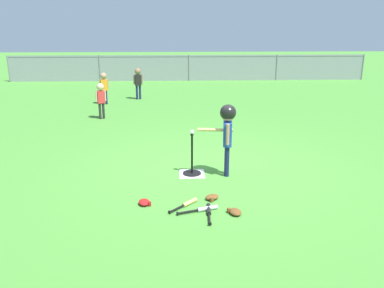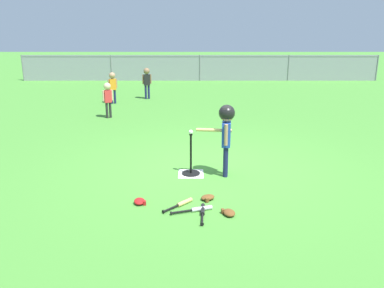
{
  "view_description": "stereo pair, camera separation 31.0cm",
  "coord_description": "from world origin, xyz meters",
  "px_view_note": "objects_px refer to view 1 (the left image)",
  "views": [
    {
      "loc": [
        -0.67,
        -6.97,
        2.56
      ],
      "look_at": [
        -0.38,
        -0.33,
        0.55
      ],
      "focal_mm": 37.81,
      "sensor_mm": 36.0,
      "label": 1
    },
    {
      "loc": [
        -0.36,
        -6.97,
        2.56
      ],
      "look_at": [
        -0.38,
        -0.33,
        0.55
      ],
      "focal_mm": 37.81,
      "sensor_mm": 36.0,
      "label": 2
    }
  ],
  "objects_px": {
    "fielder_deep_left": "(101,96)",
    "glove_by_plate": "(144,202)",
    "spare_bat_wood": "(187,204)",
    "glove_near_bats": "(235,212)",
    "glove_tossed_aside": "(212,197)",
    "fielder_deep_center": "(138,79)",
    "fielder_near_left": "(104,84)",
    "spare_bat_silver": "(203,209)",
    "batter_child": "(227,125)",
    "baseball_on_tee": "(192,132)",
    "spare_bat_black": "(209,211)",
    "batting_tee": "(192,168)"
  },
  "relations": [
    {
      "from": "batting_tee",
      "to": "fielder_near_left",
      "type": "height_order",
      "value": "fielder_near_left"
    },
    {
      "from": "fielder_near_left",
      "to": "glove_tossed_aside",
      "type": "xyz_separation_m",
      "value": [
        2.8,
        -7.48,
        -0.62
      ]
    },
    {
      "from": "fielder_deep_left",
      "to": "spare_bat_wood",
      "type": "distance_m",
      "value": 6.06
    },
    {
      "from": "fielder_deep_center",
      "to": "glove_tossed_aside",
      "type": "bearing_deg",
      "value": -77.9
    },
    {
      "from": "glove_tossed_aside",
      "to": "fielder_deep_center",
      "type": "bearing_deg",
      "value": 102.1
    },
    {
      "from": "spare_bat_silver",
      "to": "glove_by_plate",
      "type": "relative_size",
      "value": 2.45
    },
    {
      "from": "glove_tossed_aside",
      "to": "fielder_deep_left",
      "type": "bearing_deg",
      "value": 115.2
    },
    {
      "from": "glove_near_bats",
      "to": "glove_tossed_aside",
      "type": "relative_size",
      "value": 0.92
    },
    {
      "from": "fielder_deep_center",
      "to": "spare_bat_wood",
      "type": "height_order",
      "value": "fielder_deep_center"
    },
    {
      "from": "fielder_deep_center",
      "to": "fielder_near_left",
      "type": "bearing_deg",
      "value": -140.21
    },
    {
      "from": "fielder_deep_left",
      "to": "glove_by_plate",
      "type": "distance_m",
      "value": 5.8
    },
    {
      "from": "batter_child",
      "to": "fielder_deep_left",
      "type": "height_order",
      "value": "batter_child"
    },
    {
      "from": "fielder_deep_left",
      "to": "spare_bat_wood",
      "type": "xyz_separation_m",
      "value": [
        2.16,
        -5.62,
        -0.6
      ]
    },
    {
      "from": "glove_by_plate",
      "to": "baseball_on_tee",
      "type": "bearing_deg",
      "value": 58.2
    },
    {
      "from": "batting_tee",
      "to": "spare_bat_silver",
      "type": "bearing_deg",
      "value": -86.21
    },
    {
      "from": "spare_bat_wood",
      "to": "glove_tossed_aside",
      "type": "xyz_separation_m",
      "value": [
        0.39,
        0.2,
        0.01
      ]
    },
    {
      "from": "glove_near_bats",
      "to": "glove_by_plate",
      "type": "bearing_deg",
      "value": 164.07
    },
    {
      "from": "fielder_near_left",
      "to": "glove_near_bats",
      "type": "xyz_separation_m",
      "value": [
        3.08,
        -7.98,
        -0.62
      ]
    },
    {
      "from": "fielder_deep_center",
      "to": "glove_tossed_aside",
      "type": "xyz_separation_m",
      "value": [
        1.79,
        -8.33,
        -0.65
      ]
    },
    {
      "from": "fielder_near_left",
      "to": "spare_bat_wood",
      "type": "distance_m",
      "value": 8.08
    },
    {
      "from": "fielder_near_left",
      "to": "spare_bat_silver",
      "type": "height_order",
      "value": "fielder_near_left"
    },
    {
      "from": "fielder_deep_left",
      "to": "fielder_near_left",
      "type": "distance_m",
      "value": 2.07
    },
    {
      "from": "fielder_deep_center",
      "to": "fielder_near_left",
      "type": "distance_m",
      "value": 1.33
    },
    {
      "from": "baseball_on_tee",
      "to": "fielder_deep_center",
      "type": "relative_size",
      "value": 0.07
    },
    {
      "from": "glove_by_plate",
      "to": "glove_tossed_aside",
      "type": "height_order",
      "value": "same"
    },
    {
      "from": "fielder_deep_center",
      "to": "batting_tee",
      "type": "bearing_deg",
      "value": -78.09
    },
    {
      "from": "spare_bat_silver",
      "to": "glove_near_bats",
      "type": "relative_size",
      "value": 2.39
    },
    {
      "from": "batter_child",
      "to": "glove_tossed_aside",
      "type": "relative_size",
      "value": 4.59
    },
    {
      "from": "baseball_on_tee",
      "to": "batter_child",
      "type": "xyz_separation_m",
      "value": [
        0.59,
        -0.07,
        0.13
      ]
    },
    {
      "from": "glove_tossed_aside",
      "to": "glove_near_bats",
      "type": "bearing_deg",
      "value": -61.23
    },
    {
      "from": "fielder_deep_left",
      "to": "spare_bat_black",
      "type": "xyz_separation_m",
      "value": [
        2.46,
        -5.88,
        -0.6
      ]
    },
    {
      "from": "fielder_near_left",
      "to": "glove_by_plate",
      "type": "relative_size",
      "value": 4.18
    },
    {
      "from": "fielder_deep_left",
      "to": "spare_bat_black",
      "type": "bearing_deg",
      "value": -67.27
    },
    {
      "from": "spare_bat_silver",
      "to": "glove_by_plate",
      "type": "height_order",
      "value": "glove_by_plate"
    },
    {
      "from": "spare_bat_wood",
      "to": "fielder_deep_left",
      "type": "bearing_deg",
      "value": 111.05
    },
    {
      "from": "spare_bat_black",
      "to": "glove_by_plate",
      "type": "distance_m",
      "value": 0.97
    },
    {
      "from": "spare_bat_wood",
      "to": "glove_near_bats",
      "type": "distance_m",
      "value": 0.73
    },
    {
      "from": "glove_near_bats",
      "to": "glove_tossed_aside",
      "type": "xyz_separation_m",
      "value": [
        -0.27,
        0.5,
        0.0
      ]
    },
    {
      "from": "spare_bat_wood",
      "to": "glove_by_plate",
      "type": "xyz_separation_m",
      "value": [
        -0.62,
        0.07,
        0.01
      ]
    },
    {
      "from": "glove_tossed_aside",
      "to": "glove_by_plate",
      "type": "bearing_deg",
      "value": -172.35
    },
    {
      "from": "glove_tossed_aside",
      "to": "batter_child",
      "type": "bearing_deg",
      "value": 71.46
    },
    {
      "from": "fielder_deep_left",
      "to": "glove_by_plate",
      "type": "height_order",
      "value": "fielder_deep_left"
    },
    {
      "from": "baseball_on_tee",
      "to": "fielder_near_left",
      "type": "bearing_deg",
      "value": 111.7
    },
    {
      "from": "batting_tee",
      "to": "fielder_deep_left",
      "type": "height_order",
      "value": "fielder_deep_left"
    },
    {
      "from": "spare_bat_wood",
      "to": "spare_bat_black",
      "type": "xyz_separation_m",
      "value": [
        0.3,
        -0.26,
        0.0
      ]
    },
    {
      "from": "fielder_deep_left",
      "to": "glove_near_bats",
      "type": "xyz_separation_m",
      "value": [
        2.83,
        -5.92,
        -0.6
      ]
    },
    {
      "from": "spare_bat_silver",
      "to": "spare_bat_wood",
      "type": "relative_size",
      "value": 1.32
    },
    {
      "from": "baseball_on_tee",
      "to": "spare_bat_wood",
      "type": "relative_size",
      "value": 0.16
    },
    {
      "from": "baseball_on_tee",
      "to": "batter_child",
      "type": "height_order",
      "value": "batter_child"
    },
    {
      "from": "glove_by_plate",
      "to": "fielder_deep_left",
      "type": "bearing_deg",
      "value": 105.54
    }
  ]
}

